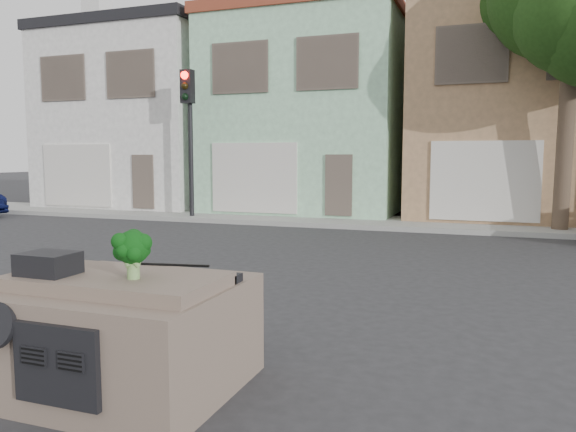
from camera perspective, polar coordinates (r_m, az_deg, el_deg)
The scene contains 11 objects.
ground_plane at distance 8.24m, azimuth -3.34°, elevation -9.29°, with size 120.00×120.00×0.00m, color #303033.
sidewalk at distance 18.19m, azimuth 9.85°, elevation -0.67°, with size 40.00×3.00×0.15m, color gray.
townhouse_white at distance 26.04m, azimuth -13.19°, elevation 9.41°, with size 7.20×8.20×7.55m, color silver.
townhouse_mint at distance 22.84m, azimuth 3.03°, elevation 10.06°, with size 7.20×8.20×7.55m, color #A0D7AC.
townhouse_tan at distance 21.87m, azimuth 22.47°, elevation 9.79°, with size 7.20×8.20×7.55m, color #A77E58.
traffic_signal at distance 19.38m, azimuth -10.00°, elevation 7.06°, with size 0.40×0.40×5.10m, color black.
tree_near at distance 17.32m, azimuth 26.58°, elevation 12.30°, with size 4.40×4.00×8.50m, color #1B3C11.
car_dashboard at distance 5.57m, azimuth -15.91°, elevation -11.09°, with size 2.00×1.80×1.12m, color #705E51.
instrument_hump at distance 5.52m, azimuth -23.16°, elevation -4.46°, with size 0.48×0.38×0.20m, color black.
wiper_arm at distance 5.59m, azimuth -11.45°, elevation -4.89°, with size 0.70×0.03×0.02m, color black.
broccoli at distance 5.06m, azimuth -15.48°, elevation -3.74°, with size 0.36×0.36×0.44m, color #08340B.
Camera 1 is at (3.15, -7.29, 2.18)m, focal length 35.00 mm.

